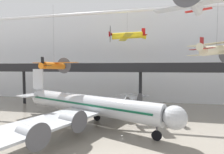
# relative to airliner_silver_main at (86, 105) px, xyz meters

# --- Properties ---
(hangar_back_wall) EXTENTS (140.00, 3.00, 25.55)m
(hangar_back_wall) POSITION_rel_airliner_silver_main_xyz_m (8.40, 22.96, 9.48)
(hangar_back_wall) COLOR silver
(hangar_back_wall) RESTS_ON ground
(mezzanine_walkway) EXTENTS (110.00, 3.20, 10.43)m
(mezzanine_walkway) POSITION_rel_airliner_silver_main_xyz_m (8.40, 11.91, 5.46)
(mezzanine_walkway) COLOR black
(mezzanine_walkway) RESTS_ON ground
(ceiling_truss_beam) EXTENTS (120.00, 0.60, 0.60)m
(ceiling_truss_beam) POSITION_rel_airliner_silver_main_xyz_m (8.40, 9.96, 18.02)
(ceiling_truss_beam) COLOR silver
(airliner_silver_main) EXTENTS (30.38, 35.63, 9.13)m
(airliner_silver_main) POSITION_rel_airliner_silver_main_xyz_m (0.00, 0.00, 0.00)
(airliner_silver_main) COLOR #B7BABF
(airliner_silver_main) RESTS_ON ground
(suspended_plane_yellow_lowwing) EXTENTS (8.21, 9.76, 6.26)m
(suspended_plane_yellow_lowwing) POSITION_rel_airliner_silver_main_xyz_m (5.65, 10.00, 12.90)
(suspended_plane_yellow_lowwing) COLOR yellow
(suspended_plane_silver_racer) EXTENTS (7.46, 6.47, 6.48)m
(suspended_plane_silver_racer) POSITION_rel_airliner_silver_main_xyz_m (14.33, -8.67, 12.45)
(suspended_plane_silver_racer) COLOR silver
(suspended_plane_cream_biplane) EXTENTS (7.86, 8.12, 10.93)m
(suspended_plane_cream_biplane) POSITION_rel_airliner_silver_main_xyz_m (19.62, 0.34, 8.69)
(suspended_plane_cream_biplane) COLOR beige
(suspended_plane_orange_highwing) EXTENTS (8.98, 7.31, 12.48)m
(suspended_plane_orange_highwing) POSITION_rel_airliner_silver_main_xyz_m (-6.95, 2.17, 6.54)
(suspended_plane_orange_highwing) COLOR orange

